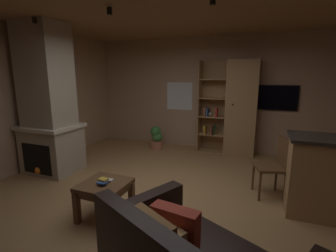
{
  "coord_description": "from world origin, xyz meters",
  "views": [
    {
      "loc": [
        1.36,
        -3.07,
        1.83
      ],
      "look_at": [
        0.0,
        0.4,
        1.05
      ],
      "focal_mm": 26.06,
      "sensor_mm": 36.0,
      "label": 1
    }
  ],
  "objects_px": {
    "dining_chair": "(275,163)",
    "table_book_1": "(102,182)",
    "bookshelf_cabinet": "(237,109)",
    "wall_mounted_tv": "(274,98)",
    "table_book_0": "(108,180)",
    "coffee_table": "(105,190)",
    "potted_floor_plant": "(156,138)",
    "table_book_2": "(103,179)",
    "stone_fireplace": "(48,108)"
  },
  "relations": [
    {
      "from": "table_book_2",
      "to": "potted_floor_plant",
      "type": "distance_m",
      "value": 3.13
    },
    {
      "from": "coffee_table",
      "to": "wall_mounted_tv",
      "type": "distance_m",
      "value": 4.19
    },
    {
      "from": "table_book_2",
      "to": "potted_floor_plant",
      "type": "height_order",
      "value": "potted_floor_plant"
    },
    {
      "from": "stone_fireplace",
      "to": "coffee_table",
      "type": "xyz_separation_m",
      "value": [
        1.88,
        -0.96,
        -0.86
      ]
    },
    {
      "from": "stone_fireplace",
      "to": "table_book_2",
      "type": "height_order",
      "value": "stone_fireplace"
    },
    {
      "from": "coffee_table",
      "to": "dining_chair",
      "type": "xyz_separation_m",
      "value": [
        2.06,
        1.43,
        0.15
      ]
    },
    {
      "from": "coffee_table",
      "to": "table_book_0",
      "type": "distance_m",
      "value": 0.13
    },
    {
      "from": "stone_fireplace",
      "to": "coffee_table",
      "type": "bearing_deg",
      "value": -27.07
    },
    {
      "from": "stone_fireplace",
      "to": "wall_mounted_tv",
      "type": "distance_m",
      "value": 4.69
    },
    {
      "from": "wall_mounted_tv",
      "to": "bookshelf_cabinet",
      "type": "bearing_deg",
      "value": -164.49
    },
    {
      "from": "stone_fireplace",
      "to": "table_book_1",
      "type": "relative_size",
      "value": 23.71
    },
    {
      "from": "bookshelf_cabinet",
      "to": "wall_mounted_tv",
      "type": "bearing_deg",
      "value": 15.51
    },
    {
      "from": "coffee_table",
      "to": "dining_chair",
      "type": "bearing_deg",
      "value": 34.78
    },
    {
      "from": "table_book_1",
      "to": "coffee_table",
      "type": "bearing_deg",
      "value": 105.75
    },
    {
      "from": "dining_chair",
      "to": "potted_floor_plant",
      "type": "bearing_deg",
      "value": 149.13
    },
    {
      "from": "table_book_0",
      "to": "table_book_1",
      "type": "bearing_deg",
      "value": -90.64
    },
    {
      "from": "bookshelf_cabinet",
      "to": "table_book_2",
      "type": "relative_size",
      "value": 19.23
    },
    {
      "from": "table_book_0",
      "to": "dining_chair",
      "type": "xyz_separation_m",
      "value": [
        2.04,
        1.36,
        0.04
      ]
    },
    {
      "from": "dining_chair",
      "to": "table_book_1",
      "type": "bearing_deg",
      "value": -143.88
    },
    {
      "from": "table_book_0",
      "to": "bookshelf_cabinet",
      "type": "bearing_deg",
      "value": 69.0
    },
    {
      "from": "stone_fireplace",
      "to": "table_book_0",
      "type": "height_order",
      "value": "stone_fireplace"
    },
    {
      "from": "table_book_2",
      "to": "dining_chair",
      "type": "distance_m",
      "value": 2.52
    },
    {
      "from": "table_book_1",
      "to": "table_book_2",
      "type": "xyz_separation_m",
      "value": [
        -0.01,
        0.04,
        0.02
      ]
    },
    {
      "from": "coffee_table",
      "to": "table_book_0",
      "type": "xyz_separation_m",
      "value": [
        0.02,
        0.07,
        0.11
      ]
    },
    {
      "from": "table_book_2",
      "to": "dining_chair",
      "type": "relative_size",
      "value": 0.12
    },
    {
      "from": "potted_floor_plant",
      "to": "table_book_2",
      "type": "bearing_deg",
      "value": -78.34
    },
    {
      "from": "coffee_table",
      "to": "wall_mounted_tv",
      "type": "height_order",
      "value": "wall_mounted_tv"
    },
    {
      "from": "table_book_1",
      "to": "wall_mounted_tv",
      "type": "bearing_deg",
      "value": 60.78
    },
    {
      "from": "table_book_0",
      "to": "table_book_1",
      "type": "height_order",
      "value": "table_book_1"
    },
    {
      "from": "coffee_table",
      "to": "table_book_1",
      "type": "xyz_separation_m",
      "value": [
        0.02,
        -0.06,
        0.13
      ]
    },
    {
      "from": "bookshelf_cabinet",
      "to": "potted_floor_plant",
      "type": "bearing_deg",
      "value": -171.2
    },
    {
      "from": "coffee_table",
      "to": "table_book_2",
      "type": "height_order",
      "value": "table_book_2"
    },
    {
      "from": "bookshelf_cabinet",
      "to": "table_book_0",
      "type": "distance_m",
      "value": 3.54
    },
    {
      "from": "coffee_table",
      "to": "table_book_1",
      "type": "relative_size",
      "value": 5.01
    },
    {
      "from": "bookshelf_cabinet",
      "to": "table_book_1",
      "type": "distance_m",
      "value": 3.66
    },
    {
      "from": "wall_mounted_tv",
      "to": "table_book_2",
      "type": "bearing_deg",
      "value": -119.67
    },
    {
      "from": "wall_mounted_tv",
      "to": "table_book_0",
      "type": "bearing_deg",
      "value": -120.08
    },
    {
      "from": "table_book_0",
      "to": "table_book_2",
      "type": "distance_m",
      "value": 0.1
    },
    {
      "from": "stone_fireplace",
      "to": "table_book_1",
      "type": "distance_m",
      "value": 2.28
    },
    {
      "from": "stone_fireplace",
      "to": "wall_mounted_tv",
      "type": "height_order",
      "value": "stone_fireplace"
    },
    {
      "from": "bookshelf_cabinet",
      "to": "table_book_2",
      "type": "xyz_separation_m",
      "value": [
        -1.27,
        -3.35,
        -0.53
      ]
    },
    {
      "from": "table_book_1",
      "to": "dining_chair",
      "type": "xyz_separation_m",
      "value": [
        2.04,
        1.49,
        0.02
      ]
    },
    {
      "from": "table_book_0",
      "to": "table_book_1",
      "type": "relative_size",
      "value": 1.01
    },
    {
      "from": "table_book_2",
      "to": "dining_chair",
      "type": "xyz_separation_m",
      "value": [
        2.06,
        1.45,
        -0.0
      ]
    },
    {
      "from": "dining_chair",
      "to": "coffee_table",
      "type": "bearing_deg",
      "value": -145.22
    },
    {
      "from": "stone_fireplace",
      "to": "table_book_1",
      "type": "bearing_deg",
      "value": -28.29
    },
    {
      "from": "potted_floor_plant",
      "to": "wall_mounted_tv",
      "type": "distance_m",
      "value": 2.91
    },
    {
      "from": "dining_chair",
      "to": "potted_floor_plant",
      "type": "distance_m",
      "value": 3.14
    },
    {
      "from": "table_book_0",
      "to": "dining_chair",
      "type": "height_order",
      "value": "dining_chair"
    },
    {
      "from": "potted_floor_plant",
      "to": "coffee_table",
      "type": "bearing_deg",
      "value": -78.33
    }
  ]
}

